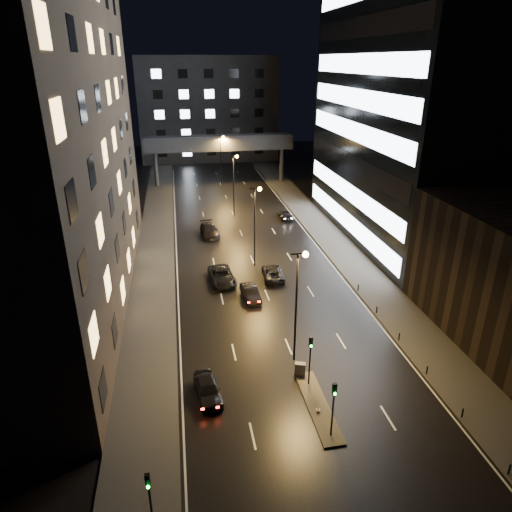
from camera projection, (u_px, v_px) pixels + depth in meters
The scene contains 25 objects.
ground at pixel (241, 233), 68.52m from camera, with size 160.00×160.00×0.00m, color black.
sidewalk_left at pixel (155, 251), 61.98m from camera, with size 5.00×110.00×0.15m, color #383533.
sidewalk_right at pixel (331, 239), 65.96m from camera, with size 5.00×110.00×0.15m, color #383533.
building_left at pixel (25, 106), 42.56m from camera, with size 15.00×48.00×40.00m, color #2D2319.
building_right_low at pixel (508, 275), 41.29m from camera, with size 10.00×18.00×12.00m, color black.
building_right_glass at pixel (431, 72), 59.98m from camera, with size 20.00×36.00×45.00m, color black.
building_far at pixel (208, 109), 116.04m from camera, with size 34.00×14.00×25.00m, color #333335.
skybridge at pixel (219, 144), 92.36m from camera, with size 30.00×3.00×10.00m.
median_island at pixel (318, 406), 34.17m from camera, with size 1.60×8.00×0.15m, color #383533.
traffic_signal_near at pixel (310, 353), 35.23m from camera, with size 0.28×0.34×4.40m.
traffic_signal_far at pixel (334, 401), 30.26m from camera, with size 0.28×0.34×4.40m.
traffic_signal_corner at pixel (149, 495), 23.92m from camera, with size 0.28×0.34×4.40m.
bollard_row at pixel (412, 353), 39.67m from camera, with size 0.12×25.12×0.90m.
streetlight_near at pixel (298, 293), 37.03m from camera, with size 1.45×0.50×10.15m.
streetlight_mid_a at pixel (256, 217), 55.12m from camera, with size 1.45×0.50×10.15m.
streetlight_mid_b at pixel (234, 178), 73.21m from camera, with size 1.45×0.50×10.15m.
streetlight_far at pixel (221, 155), 91.30m from camera, with size 1.45×0.50×10.15m.
car_away_a at pixel (208, 389), 34.92m from camera, with size 1.77×4.40×1.50m, color black.
car_away_b at pixel (251, 293), 49.41m from camera, with size 1.49×4.26×1.40m, color black.
car_away_c at pixel (222, 276), 53.12m from camera, with size 2.61×5.67×1.58m, color black.
car_away_d at pixel (209, 230), 67.18m from camera, with size 2.29×5.63×1.63m, color black.
car_toward_a at pixel (273, 273), 54.09m from camera, with size 2.30×4.99×1.39m, color black.
car_toward_b at pixel (285, 215), 74.46m from camera, with size 1.81×4.45×1.29m, color black.
utility_cabinet at pixel (300, 369), 37.19m from camera, with size 0.86×0.46×1.16m, color #525254.
cone_a at pixel (318, 410), 33.46m from camera, with size 0.37×0.37×0.54m, color red.
Camera 1 is at (-8.93, -23.72, 23.94)m, focal length 32.00 mm.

